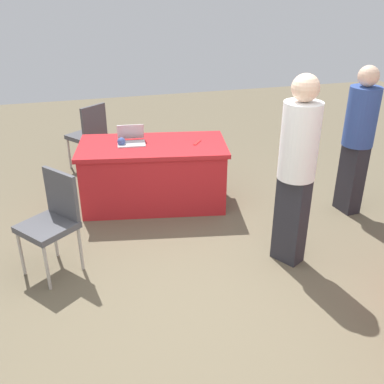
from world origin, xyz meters
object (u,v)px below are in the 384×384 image
at_px(table_foreground, 153,174).
at_px(person_presenter, 359,134).
at_px(chair_tucked_left, 53,217).
at_px(chair_aisle, 89,132).
at_px(laptop_silver, 131,140).
at_px(yarn_ball, 121,141).
at_px(person_attendee_standing, 297,163).
at_px(scissors_red, 197,142).

bearing_deg(table_foreground, person_presenter, 159.84).
relative_size(chair_tucked_left, chair_aisle, 1.02).
xyz_separation_m(chair_aisle, person_presenter, (-2.86, 2.13, 0.41)).
xyz_separation_m(laptop_silver, yarn_ball, (0.12, 0.04, 0.01)).
bearing_deg(person_attendee_standing, person_presenter, -86.85).
bearing_deg(scissors_red, person_attendee_standing, 55.75).
xyz_separation_m(person_presenter, yarn_ball, (2.54, -0.86, -0.14)).
relative_size(person_presenter, yarn_ball, 18.01).
xyz_separation_m(person_attendee_standing, scissors_red, (0.51, -1.46, -0.26)).
relative_size(chair_aisle, yarn_ball, 10.06).
bearing_deg(table_foreground, chair_tucked_left, 44.41).
bearing_deg(chair_aisle, chair_tucked_left, -138.10).
height_order(person_presenter, scissors_red, person_presenter).
relative_size(table_foreground, person_presenter, 1.09).
bearing_deg(table_foreground, person_attendee_standing, 123.69).
xyz_separation_m(laptop_silver, scissors_red, (-0.75, 0.19, -0.04)).
relative_size(person_presenter, laptop_silver, 4.92).
bearing_deg(person_presenter, chair_tucked_left, 88.77).
relative_size(yarn_ball, scissors_red, 0.53).
relative_size(table_foreground, scissors_red, 10.32).
bearing_deg(yarn_ball, person_presenter, 161.31).
distance_m(chair_tucked_left, scissors_red, 1.97).
xyz_separation_m(chair_tucked_left, chair_aisle, (-0.48, -2.44, -0.02)).
distance_m(person_attendee_standing, laptop_silver, 2.09).
bearing_deg(laptop_silver, scissors_red, 172.06).
distance_m(chair_tucked_left, chair_aisle, 2.49).
bearing_deg(yarn_ball, chair_aisle, -76.07).
bearing_deg(scissors_red, chair_aisle, -103.70).
bearing_deg(laptop_silver, chair_tucked_left, 59.46).
xyz_separation_m(table_foreground, laptop_silver, (0.23, -0.10, 0.42)).
relative_size(chair_tucked_left, yarn_ball, 10.24).
relative_size(table_foreground, person_attendee_standing, 1.02).
xyz_separation_m(chair_aisle, yarn_ball, (-0.31, 1.27, 0.27)).
bearing_deg(chair_tucked_left, scissors_red, -96.59).
height_order(table_foreground, laptop_silver, laptop_silver).
distance_m(person_attendee_standing, scissors_red, 1.57).
height_order(chair_tucked_left, scissors_red, chair_tucked_left).
height_order(chair_aisle, yarn_ball, chair_aisle).
bearing_deg(laptop_silver, table_foreground, 163.49).
height_order(table_foreground, scissors_red, scissors_red).
height_order(table_foreground, chair_tucked_left, chair_tucked_left).
distance_m(person_presenter, yarn_ball, 2.69).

